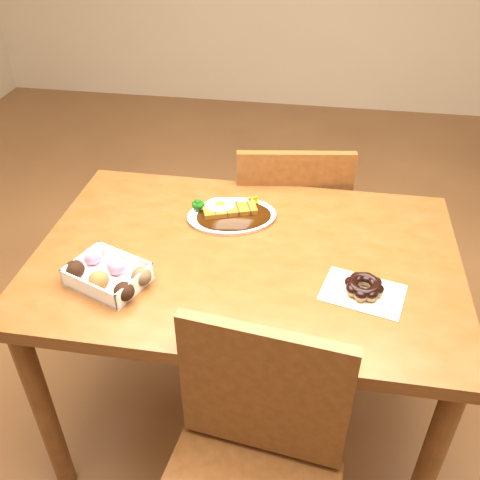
% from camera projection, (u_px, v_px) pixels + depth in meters
% --- Properties ---
extents(ground, '(6.00, 6.00, 0.00)m').
position_uv_depth(ground, '(245.00, 415.00, 1.96)').
color(ground, brown).
rests_on(ground, ground).
extents(table, '(1.20, 0.80, 0.75)m').
position_uv_depth(table, '(246.00, 280.00, 1.58)').
color(table, '#542F10').
rests_on(table, ground).
extents(chair_far, '(0.48, 0.48, 0.87)m').
position_uv_depth(chair_far, '(288.00, 228.00, 2.10)').
color(chair_far, '#542F10').
rests_on(chair_far, ground).
extents(katsu_curry_plate, '(0.32, 0.26, 0.05)m').
position_uv_depth(katsu_curry_plate, '(230.00, 214.00, 1.66)').
color(katsu_curry_plate, white).
rests_on(katsu_curry_plate, table).
extents(donut_box, '(0.24, 0.21, 0.05)m').
position_uv_depth(donut_box, '(108.00, 274.00, 1.40)').
color(donut_box, white).
rests_on(donut_box, table).
extents(pon_de_ring, '(0.23, 0.19, 0.04)m').
position_uv_depth(pon_de_ring, '(364.00, 287.00, 1.37)').
color(pon_de_ring, silver).
rests_on(pon_de_ring, table).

